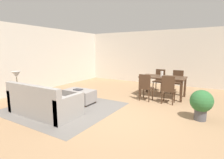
# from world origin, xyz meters

# --- Properties ---
(ground_plane) EXTENTS (10.80, 10.80, 0.00)m
(ground_plane) POSITION_xyz_m (0.00, 0.00, 0.00)
(ground_plane) COLOR #9E7A56
(wall_back) EXTENTS (9.00, 0.12, 2.70)m
(wall_back) POSITION_xyz_m (0.00, 5.00, 1.35)
(wall_back) COLOR beige
(wall_back) RESTS_ON ground_plane
(wall_left) EXTENTS (0.12, 11.00, 2.70)m
(wall_left) POSITION_xyz_m (-4.50, 0.50, 1.35)
(wall_left) COLOR beige
(wall_left) RESTS_ON ground_plane
(area_rug) EXTENTS (3.00, 2.80, 0.01)m
(area_rug) POSITION_xyz_m (-1.78, -0.29, 0.00)
(area_rug) COLOR slate
(area_rug) RESTS_ON ground_plane
(couch) EXTENTS (1.98, 0.92, 0.86)m
(couch) POSITION_xyz_m (-1.86, -0.95, 0.29)
(couch) COLOR gray
(couch) RESTS_ON ground_plane
(ottoman_table) EXTENTS (1.00, 0.59, 0.44)m
(ottoman_table) POSITION_xyz_m (-1.70, 0.32, 0.25)
(ottoman_table) COLOR gray
(ottoman_table) RESTS_ON ground_plane
(side_table) EXTENTS (0.40, 0.40, 0.55)m
(side_table) POSITION_xyz_m (-3.14, -0.87, 0.44)
(side_table) COLOR brown
(side_table) RESTS_ON ground_plane
(table_lamp) EXTENTS (0.26, 0.26, 0.52)m
(table_lamp) POSITION_xyz_m (-3.14, -0.87, 0.96)
(table_lamp) COLOR brown
(table_lamp) RESTS_ON side_table
(dining_table) EXTENTS (1.57, 0.90, 0.76)m
(dining_table) POSITION_xyz_m (0.42, 2.49, 0.66)
(dining_table) COLOR #422B1C
(dining_table) RESTS_ON ground_plane
(dining_chair_near_left) EXTENTS (0.42, 0.42, 0.92)m
(dining_chair_near_left) POSITION_xyz_m (0.07, 1.65, 0.52)
(dining_chair_near_left) COLOR #422B1C
(dining_chair_near_left) RESTS_ON ground_plane
(dining_chair_near_right) EXTENTS (0.42, 0.42, 0.92)m
(dining_chair_near_right) POSITION_xyz_m (0.81, 1.69, 0.52)
(dining_chair_near_right) COLOR #422B1C
(dining_chair_near_right) RESTS_ON ground_plane
(dining_chair_far_left) EXTENTS (0.43, 0.43, 0.92)m
(dining_chair_far_left) POSITION_xyz_m (0.08, 3.32, 0.52)
(dining_chair_far_left) COLOR #422B1C
(dining_chair_far_left) RESTS_ON ground_plane
(dining_chair_far_right) EXTENTS (0.40, 0.40, 0.92)m
(dining_chair_far_right) POSITION_xyz_m (0.79, 3.32, 0.52)
(dining_chair_far_right) COLOR #422B1C
(dining_chair_far_right) RESTS_ON ground_plane
(vase_centerpiece) EXTENTS (0.10, 0.10, 0.20)m
(vase_centerpiece) POSITION_xyz_m (0.39, 2.45, 0.86)
(vase_centerpiece) COLOR silver
(vase_centerpiece) RESTS_ON dining_table
(book_on_ottoman) EXTENTS (0.27, 0.22, 0.03)m
(book_on_ottoman) POSITION_xyz_m (-1.71, 0.27, 0.45)
(book_on_ottoman) COLOR #333338
(book_on_ottoman) RESTS_ON ottoman_table
(potted_plant) EXTENTS (0.54, 0.54, 0.76)m
(potted_plant) POSITION_xyz_m (1.82, 0.75, 0.45)
(potted_plant) COLOR #4C4C51
(potted_plant) RESTS_ON ground_plane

